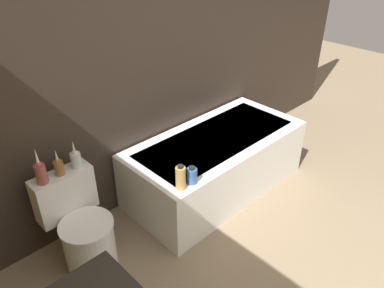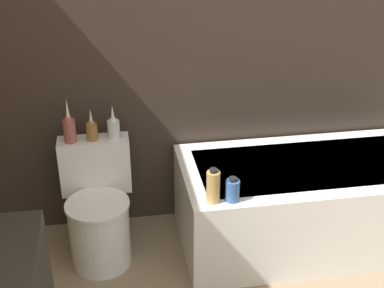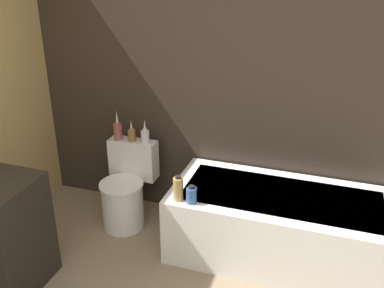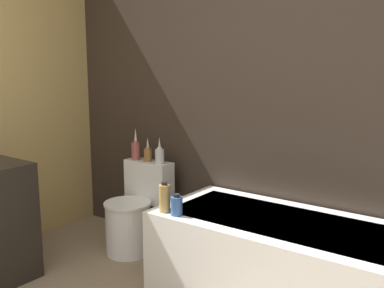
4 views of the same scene
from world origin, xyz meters
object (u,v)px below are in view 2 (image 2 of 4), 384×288
shampoo_bottle_tall (213,187)px  shampoo_bottle_short (232,190)px  toilet (98,212)px  vase_silver (92,129)px  bathtub (313,201)px  vase_gold (69,128)px  vase_bronze (113,127)px

shampoo_bottle_tall → shampoo_bottle_short: size_ratio=1.43×
toilet → shampoo_bottle_tall: size_ratio=3.54×
toilet → vase_silver: vase_silver is taller
bathtub → shampoo_bottle_short: size_ratio=11.79×
vase_gold → shampoo_bottle_tall: size_ratio=1.34×
vase_bronze → toilet: bearing=-126.4°
vase_bronze → shampoo_bottle_tall: (0.50, -0.54, -0.14)m
bathtub → shampoo_bottle_tall: size_ratio=8.26×
vase_gold → vase_silver: (0.13, 0.01, -0.02)m
toilet → shampoo_bottle_short: size_ratio=5.05×
vase_silver → toilet: bearing=-90.0°
shampoo_bottle_tall → shampoo_bottle_short: shampoo_bottle_tall is taller
shampoo_bottle_tall → bathtub: bearing=23.4°
vase_bronze → shampoo_bottle_tall: vase_bronze is taller
bathtub → vase_gold: bearing=171.6°
toilet → shampoo_bottle_short: bearing=-26.7°
vase_silver → shampoo_bottle_tall: size_ratio=0.99×
vase_bronze → shampoo_bottle_tall: 0.75m
bathtub → vase_silver: 1.46m
vase_silver → shampoo_bottle_short: 0.93m
toilet → vase_gold: vase_gold is taller
shampoo_bottle_tall → shampoo_bottle_short: (0.11, -0.01, -0.03)m
vase_silver → bathtub: bearing=-9.6°
vase_bronze → vase_gold: bearing=-178.4°
bathtub → vase_bronze: (-1.22, 0.23, 0.51)m
vase_silver → vase_bronze: vase_bronze is taller
bathtub → toilet: bearing=177.8°
vase_silver → shampoo_bottle_short: vase_silver is taller
shampoo_bottle_short → vase_gold: bearing=148.2°
bathtub → shampoo_bottle_short: bearing=-152.6°
shampoo_bottle_short → toilet: bearing=153.3°
shampoo_bottle_tall → shampoo_bottle_short: bearing=-3.0°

